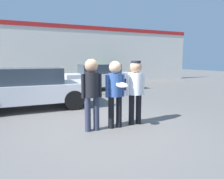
% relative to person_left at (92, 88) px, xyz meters
% --- Properties ---
extents(ground_plane, '(56.00, 56.00, 0.00)m').
position_rel_person_left_xyz_m(ground_plane, '(0.47, 0.11, -1.06)').
color(ground_plane, '#5B5956').
extents(storefront_building, '(24.00, 0.22, 4.42)m').
position_rel_person_left_xyz_m(storefront_building, '(0.47, 10.98, 1.18)').
color(storefront_building, silver).
rests_on(storefront_building, ground).
extents(person_left, '(0.51, 0.34, 1.77)m').
position_rel_person_left_xyz_m(person_left, '(0.00, 0.00, 0.00)').
color(person_left, '#2D3347').
rests_on(person_left, ground).
extents(person_middle_with_frisbee, '(0.52, 0.57, 1.72)m').
position_rel_person_left_xyz_m(person_middle_with_frisbee, '(0.62, -0.00, -0.03)').
color(person_middle_with_frisbee, black).
rests_on(person_middle_with_frisbee, ground).
extents(person_right, '(0.56, 0.39, 1.73)m').
position_rel_person_left_xyz_m(person_right, '(1.24, 0.06, -0.01)').
color(person_right, black).
rests_on(person_right, ground).
extents(parked_car_near, '(4.27, 1.97, 1.47)m').
position_rel_person_left_xyz_m(parked_car_near, '(-1.32, 3.18, -0.31)').
color(parked_car_near, silver).
rests_on(parked_car_near, ground).
extents(parked_car_far, '(4.34, 1.81, 1.51)m').
position_rel_person_left_xyz_m(parked_car_far, '(2.55, 6.72, -0.29)').
color(parked_car_far, silver).
rests_on(parked_car_far, ground).
extents(shrub, '(1.34, 1.34, 1.34)m').
position_rel_person_left_xyz_m(shrub, '(4.30, 10.12, -0.39)').
color(shrub, '#2D6B33').
rests_on(shrub, ground).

